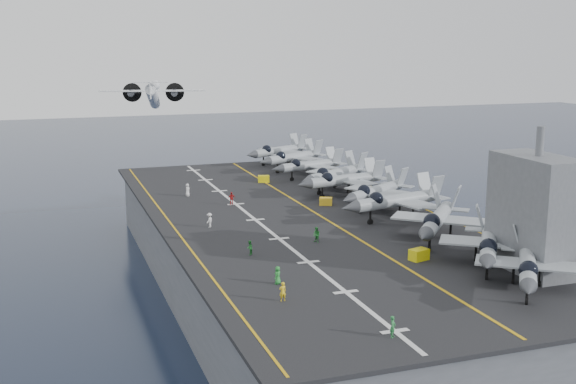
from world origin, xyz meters
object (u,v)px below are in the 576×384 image
object	(u,v)px
fighter_jet_0	(528,264)
transport_plane	(153,97)
island_superstructure	(536,199)
tow_cart_a	(419,255)

from	to	relation	value
fighter_jet_0	transport_plane	xyz separation A→B (m)	(-19.98, 98.77, 9.35)
island_superstructure	transport_plane	size ratio (longest dim) A/B	0.61
island_superstructure	tow_cart_a	xyz separation A→B (m)	(-9.34, 6.86, -6.89)
fighter_jet_0	tow_cart_a	world-z (taller)	fighter_jet_0
tow_cart_a	island_superstructure	bearing A→B (deg)	-36.27
tow_cart_a	fighter_jet_0	bearing A→B (deg)	-67.19
island_superstructure	fighter_jet_0	distance (m)	8.26
island_superstructure	fighter_jet_0	size ratio (longest dim) A/B	0.85
fighter_jet_0	tow_cart_a	xyz separation A→B (m)	(-4.98, 11.83, -1.95)
island_superstructure	transport_plane	distance (m)	97.00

